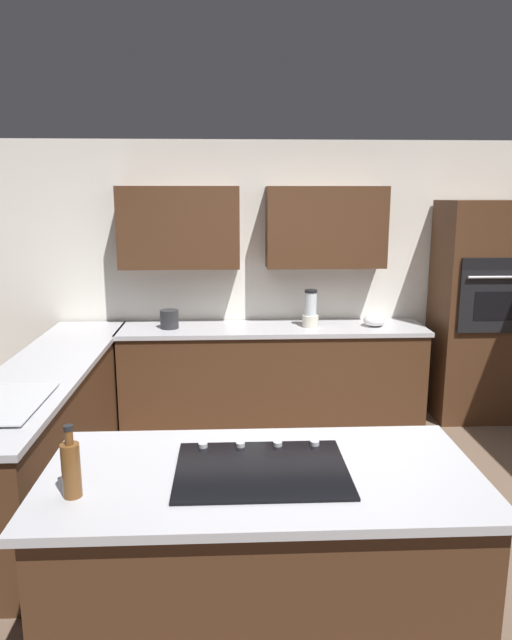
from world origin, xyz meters
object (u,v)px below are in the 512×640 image
Objects in this scene: kettle at (169,319)px; oil_bottle at (71,468)px; wall_oven at (480,311)px; cooktop at (262,469)px; blender at (311,311)px; mixing_bowl at (374,320)px; sink_unit at (0,403)px.

oil_bottle is (0.09, 3.01, 0.04)m from kettle.
kettle is at bearing 0.29° from wall_oven.
blender reaches higher than cooktop.
blender is at bearing -114.72° from oil_bottle.
cooktop is 4.46× the size of kettle.
oil_bottle reaches higher than cooktop.
blender is 3.32m from oil_bottle.
mixing_bowl is at bearing 0.85° from wall_oven.
oil_bottle reaches higher than sink_unit.
sink_unit is at bearing 43.29° from blender.
sink_unit is at bearing 36.17° from mixing_bowl.
wall_oven is 4.25m from oil_bottle.
cooktop is 2.48× the size of oil_bottle.
wall_oven is 12.04× the size of kettle.
oil_bottle is at bearing 45.38° from wall_oven.
blender is (-0.61, -2.82, 0.14)m from cooktop.
kettle reaches higher than mixing_bowl.
sink_unit is at bearing 28.21° from wall_oven.
blender reaches higher than sink_unit.
kettle reaches higher than cooktop.
mixing_bowl reaches higher than cooktop.
sink_unit is 1.71m from cooktop.
mixing_bowl is (1.00, 0.01, -0.07)m from wall_oven.
blender reaches higher than mixing_bowl.
cooktop is at bearing 103.77° from kettle.
mixing_bowl is 0.67× the size of oil_bottle.
mixing_bowl is 1.90m from kettle.
cooktop is at bearing 149.49° from sink_unit.
cooktop is 3.07m from mixing_bowl.
cooktop is at bearing 52.13° from wall_oven.
kettle is at bearing -76.23° from cooktop.
sink_unit is at bearing -30.51° from cooktop.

